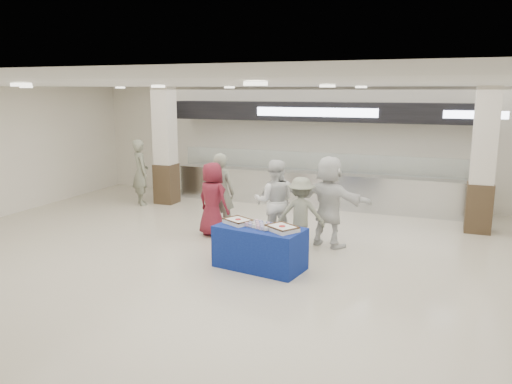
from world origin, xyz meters
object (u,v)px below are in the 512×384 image
at_px(soldier_a, 221,192).
at_px(soldier_bg, 141,172).
at_px(soldier_b, 301,214).
at_px(civilian_white, 329,202).
at_px(sheet_cake_left, 238,221).
at_px(cupcake_tray, 261,225).
at_px(sheet_cake_right, 282,228).
at_px(display_table, 260,248).
at_px(chef_short, 280,202).
at_px(chef_tall, 274,201).
at_px(civilian_maroon, 213,199).

distance_m(soldier_a, soldier_bg, 3.59).
bearing_deg(soldier_b, civilian_white, -150.69).
xyz_separation_m(sheet_cake_left, cupcake_tray, (0.48, -0.08, -0.01)).
xyz_separation_m(sheet_cake_left, sheet_cake_right, (0.89, -0.16, 0.00)).
distance_m(display_table, civilian_white, 1.97).
bearing_deg(sheet_cake_right, soldier_a, 136.44).
xyz_separation_m(soldier_a, chef_short, (1.38, -0.01, -0.09)).
bearing_deg(display_table, soldier_bg, 153.31).
height_order(sheet_cake_right, soldier_b, soldier_b).
height_order(sheet_cake_right, soldier_bg, soldier_bg).
distance_m(sheet_cake_left, chef_short, 1.82).
xyz_separation_m(chef_tall, soldier_bg, (-4.58, 1.97, 0.03)).
bearing_deg(cupcake_tray, display_table, -173.26).
distance_m(chef_tall, civilian_white, 1.12).
distance_m(display_table, sheet_cake_left, 0.63).
height_order(sheet_cake_right, chef_tall, chef_tall).
bearing_deg(soldier_a, chef_short, -177.95).
height_order(sheet_cake_left, cupcake_tray, sheet_cake_left).
height_order(civilian_maroon, civilian_white, civilian_white).
relative_size(soldier_a, civilian_white, 0.95).
relative_size(sheet_cake_right, chef_short, 0.40).
relative_size(cupcake_tray, civilian_maroon, 0.34).
bearing_deg(cupcake_tray, soldier_a, 131.44).
bearing_deg(sheet_cake_right, soldier_b, 92.93).
bearing_deg(chef_short, soldier_bg, -44.55).
bearing_deg(soldier_a, sheet_cake_left, 125.98).
relative_size(soldier_b, civilian_white, 0.79).
bearing_deg(chef_tall, civilian_maroon, -16.40).
bearing_deg(sheet_cake_right, sheet_cake_left, 169.55).
bearing_deg(soldier_bg, civilian_maroon, -170.79).
relative_size(display_table, chef_short, 0.98).
distance_m(chef_short, soldier_b, 0.88).
xyz_separation_m(chef_short, soldier_bg, (-4.59, 1.64, 0.11)).
xyz_separation_m(soldier_b, civilian_white, (0.46, 0.41, 0.20)).
xyz_separation_m(civilian_maroon, chef_tall, (1.39, 0.04, 0.06)).
height_order(sheet_cake_right, chef_short, chef_short).
xyz_separation_m(sheet_cake_left, civilian_white, (1.28, 1.62, 0.12)).
bearing_deg(civilian_maroon, soldier_bg, -14.26).
distance_m(sheet_cake_right, soldier_b, 1.38).
xyz_separation_m(display_table, civilian_maroon, (-1.67, 1.51, 0.43)).
distance_m(cupcake_tray, chef_short, 1.92).
height_order(sheet_cake_left, soldier_bg, soldier_bg).
bearing_deg(civilian_white, chef_short, 9.22).
height_order(civilian_maroon, soldier_bg, soldier_bg).
xyz_separation_m(soldier_a, soldier_b, (2.02, -0.61, -0.15)).
relative_size(sheet_cake_left, cupcake_tray, 1.07).
bearing_deg(soldier_b, civilian_maroon, -17.94).
xyz_separation_m(sheet_cake_right, civilian_maroon, (-2.11, 1.60, 0.00)).
xyz_separation_m(cupcake_tray, civilian_white, (0.80, 1.70, 0.14)).
height_order(soldier_a, chef_short, soldier_a).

